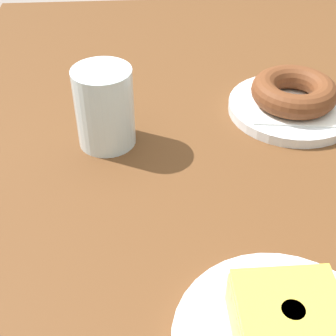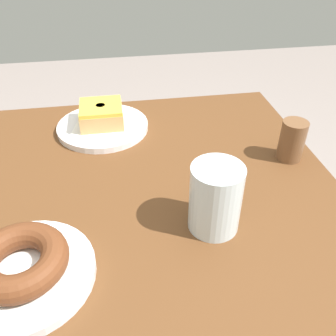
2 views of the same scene
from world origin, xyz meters
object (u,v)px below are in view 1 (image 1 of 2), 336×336
object	(u,v)px
donut_chocolate_ring	(294,91)
donut_glazed_square	(289,325)
water_glass	(105,107)
plate_chocolate_ring	(291,108)

from	to	relation	value
donut_chocolate_ring	donut_glazed_square	world-z (taller)	donut_glazed_square
donut_glazed_square	water_glass	world-z (taller)	water_glass
plate_chocolate_ring	water_glass	distance (m)	0.29
plate_chocolate_ring	donut_glazed_square	world-z (taller)	donut_glazed_square
plate_chocolate_ring	donut_glazed_square	xyz separation A→B (m)	(-0.39, 0.11, 0.03)
donut_glazed_square	water_glass	distance (m)	0.37
water_glass	donut_chocolate_ring	bearing A→B (deg)	-78.47
plate_chocolate_ring	water_glass	size ratio (longest dim) A/B	1.71
donut_chocolate_ring	water_glass	xyz separation A→B (m)	(-0.06, 0.28, 0.02)
plate_chocolate_ring	water_glass	xyz separation A→B (m)	(-0.06, 0.28, 0.05)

